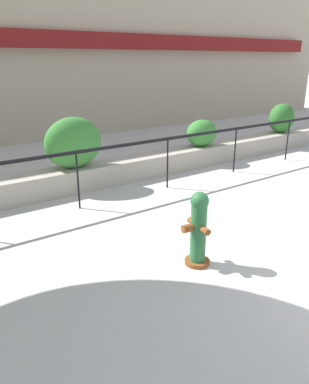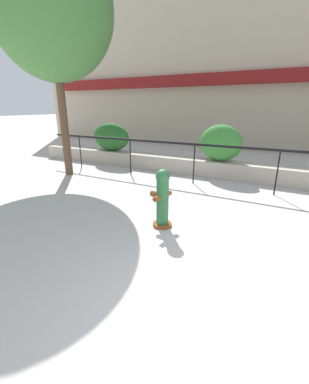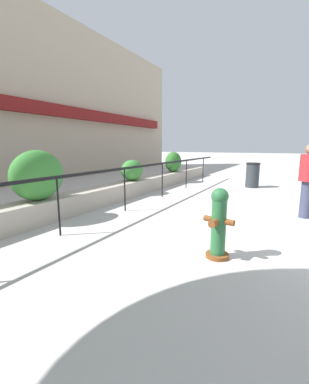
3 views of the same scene
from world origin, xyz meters
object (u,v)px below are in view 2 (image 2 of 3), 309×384
object	(u,v)px
street_tree	(52,11)
hedge_bush_0	(111,137)
fire_hydrant	(162,198)
hedge_bush_1	(221,143)

from	to	relation	value
street_tree	hedge_bush_0	bearing A→B (deg)	84.29
hedge_bush_0	fire_hydrant	distance (m)	5.82
street_tree	fire_hydrant	bearing A→B (deg)	-24.08
hedge_bush_1	street_tree	size ratio (longest dim) A/B	0.20
hedge_bush_0	fire_hydrant	world-z (taller)	hedge_bush_0
street_tree	hedge_bush_1	bearing A→B (deg)	24.91
hedge_bush_1	street_tree	distance (m)	5.96
hedge_bush_1	street_tree	world-z (taller)	street_tree
hedge_bush_0	hedge_bush_1	xyz separation A→B (m)	(4.16, 0.00, 0.04)
hedge_bush_0	street_tree	distance (m)	4.10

